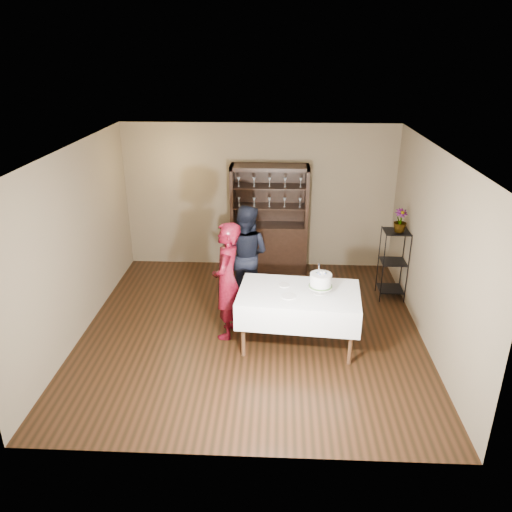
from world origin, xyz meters
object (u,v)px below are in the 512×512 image
object	(u,v)px
man	(246,254)
china_hutch	(269,236)
plant_etagere	(393,262)
woman	(227,281)
cake	(321,281)
cake_table	(299,304)
potted_plant	(400,221)

from	to	relation	value
man	china_hutch	bearing A→B (deg)	-89.17
plant_etagere	man	world-z (taller)	man
china_hutch	woman	size ratio (longest dim) A/B	1.15
woman	cake	size ratio (longest dim) A/B	3.86
china_hutch	woman	bearing A→B (deg)	-103.03
china_hutch	plant_etagere	world-z (taller)	china_hutch
plant_etagere	man	size ratio (longest dim) A/B	0.73
cake_table	cake	size ratio (longest dim) A/B	3.86
woman	potted_plant	size ratio (longest dim) A/B	4.58
china_hutch	cake	bearing A→B (deg)	-73.82
woman	man	size ratio (longest dim) A/B	1.05
plant_etagere	man	bearing A→B (deg)	-174.75
plant_etagere	cake	size ratio (longest dim) A/B	2.66
woman	man	xyz separation A→B (m)	(0.19, 1.09, -0.04)
cake_table	potted_plant	size ratio (longest dim) A/B	4.58
china_hutch	cake_table	world-z (taller)	china_hutch
china_hutch	man	bearing A→B (deg)	-105.47
woman	potted_plant	xyz separation A→B (m)	(2.66, 1.28, 0.51)
plant_etagere	china_hutch	bearing A→B (deg)	153.17
potted_plant	woman	bearing A→B (deg)	-154.30
cake_table	woman	bearing A→B (deg)	167.90
plant_etagere	potted_plant	xyz separation A→B (m)	(0.03, -0.03, 0.73)
china_hutch	potted_plant	distance (m)	2.48
man	plant_etagere	bearing A→B (deg)	-158.44
china_hutch	potted_plant	world-z (taller)	china_hutch
cake	plant_etagere	bearing A→B (deg)	49.54
plant_etagere	cake	xyz separation A→B (m)	(-1.32, -1.55, 0.36)
plant_etagere	cake_table	distance (m)	2.22
plant_etagere	cake_table	bearing A→B (deg)	-136.43
man	cake	size ratio (longest dim) A/B	3.67
cake	potted_plant	size ratio (longest dim) A/B	1.19
man	cake	bearing A→B (deg)	146.16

